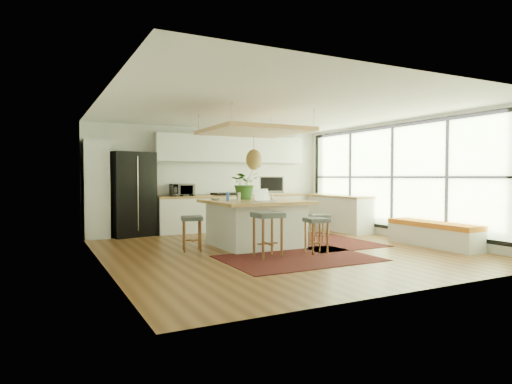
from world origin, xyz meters
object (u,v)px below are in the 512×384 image
laptop (265,195)px  microwave (182,189)px  island (255,223)px  fridge (131,197)px  stool_right_front (319,228)px  island_plant (245,186)px  stool_near_right (316,234)px  monitor (272,187)px  stool_near_left (268,237)px  stool_left_side (192,232)px  stool_right_back (292,224)px

laptop → microwave: microwave is taller
island → microwave: microwave is taller
fridge → stool_right_front: bearing=-57.2°
island → island_plant: bearing=92.0°
stool_near_right → stool_right_front: 1.03m
island → island_plant: 0.87m
laptop → monitor: bearing=43.7°
island → stool_right_front: 1.33m
fridge → island: 3.34m
stool_near_right → laptop: laptop is taller
fridge → stool_near_left: fridge is taller
stool_right_front → monitor: (-0.69, 0.78, 0.83)m
fridge → stool_left_side: size_ratio=3.02×
stool_right_front → stool_right_back: stool_right_back is taller
stool_right_back → stool_left_side: bearing=-169.7°
stool_left_side → laptop: size_ratio=1.76×
island → island_plant: (-0.02, 0.44, 0.74)m
stool_near_left → monitor: monitor is taller
stool_near_left → monitor: bearing=58.6°
fridge → laptop: bearing=-70.5°
fridge → microwave: 1.27m
island → stool_right_front: (1.22, -0.52, -0.11)m
stool_near_right → stool_right_back: 1.87m
stool_near_left → stool_right_back: size_ratio=1.19×
microwave → stool_near_left: bearing=-85.9°
fridge → stool_right_front: fridge is taller
fridge → island_plant: (1.94, -2.22, 0.28)m
island → monitor: 0.94m
stool_right_front → stool_near_left: bearing=-155.6°
microwave → stool_left_side: bearing=-104.2°
fridge → island: (1.95, -2.67, -0.46)m
laptop → monitor: 0.93m
stool_left_side → monitor: monitor is taller
island → stool_near_left: 1.31m
laptop → monitor: monitor is taller
stool_right_back → island_plant: size_ratio=0.94×
monitor → stool_right_front: bearing=-31.7°
stool_left_side → island_plant: 1.64m
stool_right_back → island_plant: bearing=-179.7°
island_plant → stool_right_front: bearing=-38.0°
stool_near_left → island_plant: island_plant is taller
fridge → stool_near_right: size_ratio=3.04×
stool_right_front → stool_left_side: 2.61m
stool_left_side → microwave: bearing=76.3°
monitor → microwave: size_ratio=0.96×
fridge → island: fridge is taller
stool_near_left → microwave: size_ratio=1.42×
stool_right_front → stool_left_side: bearing=168.6°
island → monitor: (0.53, 0.26, 0.72)m
stool_left_side → island_plant: bearing=18.7°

